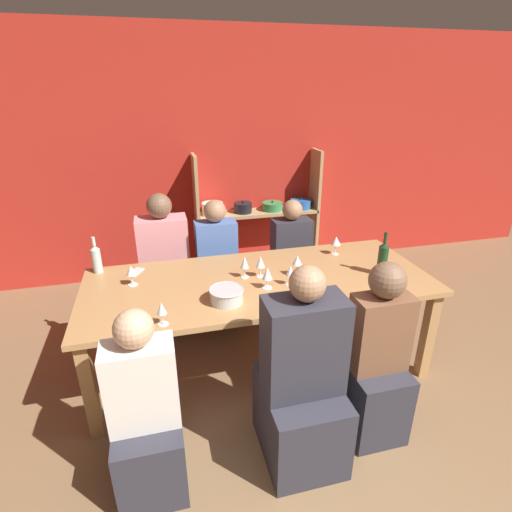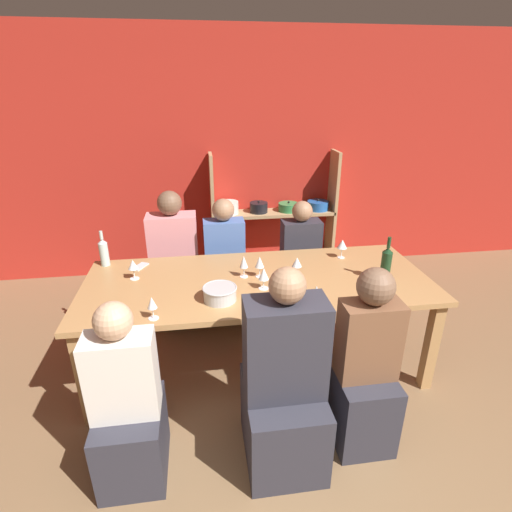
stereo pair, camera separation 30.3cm
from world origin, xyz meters
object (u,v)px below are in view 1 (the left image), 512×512
person_near_a (147,425)px  person_far_b (218,276)px  wine_glass_empty_c (323,289)px  person_far_c (166,275)px  wine_bottle_dark (383,258)px  person_near_b (301,392)px  shelf_unit (256,231)px  wine_glass_red_b (245,263)px  wine_glass_white_c (290,272)px  dining_table (259,288)px  wine_bottle_green (96,258)px  wine_glass_red_c (131,271)px  person_near_c (374,371)px  wine_glass_empty_b (336,241)px  cell_phone (136,272)px  wine_glass_white_a (267,274)px  wine_glass_red_a (261,262)px  mixing_bowl (226,295)px  wine_glass_white_b (297,261)px  person_far_a (290,269)px  wine_glass_empty_a (162,309)px

person_near_a → person_far_b: (0.67, 1.69, 0.02)m
wine_glass_empty_c → person_far_c: person_far_c is taller
wine_bottle_dark → person_near_b: size_ratio=0.27×
shelf_unit → person_near_a: (-1.29, -2.62, -0.09)m
wine_glass_red_b → wine_glass_white_c: wine_glass_red_b is taller
dining_table → wine_bottle_green: wine_bottle_green is taller
wine_glass_red_c → person_far_b: 1.08m
shelf_unit → person_near_c: bearing=-87.7°
shelf_unit → wine_glass_empty_b: shelf_unit is taller
wine_glass_empty_b → cell_phone: bearing=178.3°
wine_glass_red_c → wine_glass_white_c: (1.11, -0.28, -0.01)m
wine_glass_white_a → wine_glass_red_c: bearing=162.7°
shelf_unit → wine_glass_red_a: bearing=-103.5°
mixing_bowl → person_far_b: bearing=84.5°
wine_bottle_dark → cell_phone: size_ratio=2.09×
wine_glass_white_a → wine_glass_white_b: (0.28, 0.14, 0.01)m
mixing_bowl → person_near_c: person_near_c is taller
dining_table → person_far_c: person_far_c is taller
shelf_unit → wine_glass_white_b: (-0.14, -1.76, 0.38)m
wine_glass_red_c → person_far_c: person_far_c is taller
wine_glass_red_a → person_far_a: 1.05m
shelf_unit → person_far_c: bearing=-143.3°
wine_bottle_green → person_near_b: bearing=-47.8°
shelf_unit → person_far_b: bearing=-123.8°
wine_glass_empty_b → wine_glass_red_b: wine_glass_red_b is taller
wine_glass_empty_b → person_near_a: person_near_a is taller
person_far_c → person_far_a: bearing=175.2°
mixing_bowl → person_far_a: 1.44m
wine_glass_empty_a → person_near_a: size_ratio=0.13×
wine_glass_empty_c → wine_bottle_dark: bearing=26.6°
wine_glass_white_c → person_near_a: size_ratio=0.14×
wine_bottle_dark → cell_phone: 1.91m
wine_bottle_dark → wine_glass_white_b: 0.65m
wine_glass_white_a → cell_phone: (-0.92, 0.50, -0.11)m
wine_glass_white_c → person_near_b: person_near_b is taller
dining_table → person_near_c: bearing=-56.9°
wine_glass_red_a → person_far_c: size_ratio=0.14×
wine_glass_white_a → wine_glass_empty_a: bearing=-158.4°
wine_glass_red_b → wine_glass_white_b: wine_glass_red_b is taller
wine_glass_empty_b → wine_glass_empty_c: wine_glass_empty_b is taller
wine_glass_empty_b → person_near_c: bearing=-101.2°
wine_glass_empty_c → person_far_c: (-0.99, 1.38, -0.43)m
shelf_unit → cell_phone: size_ratio=8.78×
wine_glass_red_a → wine_glass_red_c: wine_glass_red_a is taller
wine_glass_white_b → wine_glass_red_c: bearing=172.9°
wine_glass_red_c → cell_phone: size_ratio=0.94×
wine_glass_empty_b → person_near_a: (-1.62, -1.18, -0.47)m
cell_phone → person_near_b: 1.58m
wine_glass_red_a → person_far_a: bearing=56.4°
wine_glass_red_a → cell_phone: bearing=161.5°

